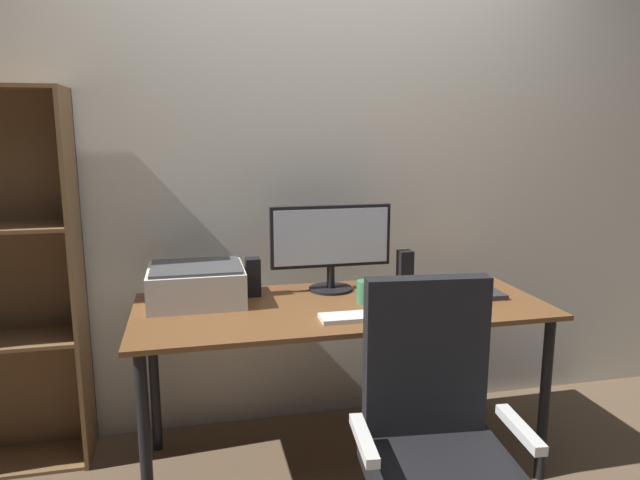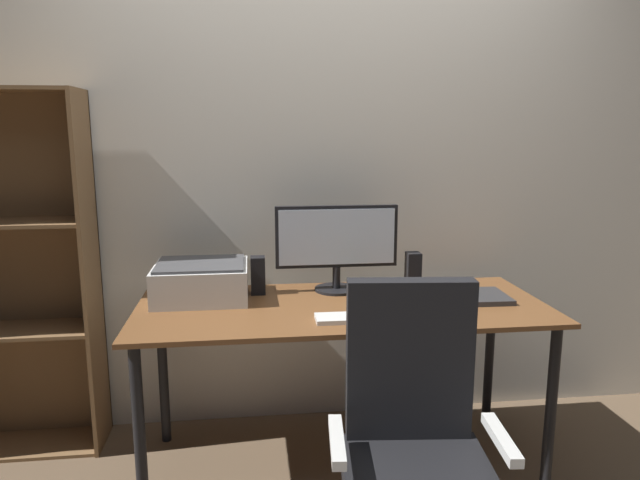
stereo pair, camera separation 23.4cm
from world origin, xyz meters
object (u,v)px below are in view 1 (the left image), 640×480
desk (341,321)px  coffee_mug (366,292)px  office_chair (436,460)px  printer (196,284)px  speaker_right (405,268)px  mouse (407,312)px  keyboard (357,317)px  laptop (463,293)px  monitor (331,242)px  speaker_left (253,277)px

desk → coffee_mug: size_ratio=17.85×
coffee_mug → office_chair: size_ratio=0.10×
printer → speaker_right: bearing=3.0°
mouse → office_chair: 0.64m
office_chair → printer: bearing=132.6°
mouse → coffee_mug: size_ratio=0.99×
keyboard → mouse: mouse is taller
mouse → laptop: (0.35, 0.22, -0.01)m
keyboard → coffee_mug: coffee_mug is taller
monitor → speaker_left: (-0.36, -0.01, -0.14)m
coffee_mug → printer: size_ratio=0.24×
keyboard → speaker_right: (0.36, 0.41, 0.08)m
mouse → keyboard: bearing=179.9°
keyboard → desk: bearing=92.7°
monitor → mouse: size_ratio=5.78×
speaker_right → printer: 0.96m
laptop → printer: printer is taller
keyboard → office_chair: office_chair is taller
laptop → printer: bearing=174.3°
coffee_mug → office_chair: (-0.00, -0.76, -0.33)m
printer → laptop: bearing=-7.5°
keyboard → speaker_left: size_ratio=1.71×
desk → monitor: size_ratio=3.11×
keyboard → monitor: bearing=90.6°
laptop → mouse: bearing=-146.2°
laptop → office_chair: bearing=-119.2°
laptop → monitor: bearing=161.0°
speaker_left → desk: bearing=-30.9°
keyboard → laptop: laptop is taller
speaker_left → office_chair: office_chair is taller
laptop → coffee_mug: bearing=-176.5°
speaker_left → speaker_right: size_ratio=1.00×
coffee_mug → speaker_left: 0.51m
coffee_mug → speaker_right: 0.34m
monitor → keyboard: 0.48m
monitor → speaker_left: 0.39m
monitor → coffee_mug: monitor is taller
speaker_left → monitor: bearing=1.3°
printer → monitor: bearing=5.5°
monitor → mouse: 0.52m
monitor → laptop: bearing=-20.8°
speaker_left → office_chair: 1.13m
desk → monitor: 0.38m
mouse → office_chair: bearing=-99.5°
speaker_right → printer: speaker_right is taller
keyboard → laptop: (0.56, 0.21, 0.00)m
keyboard → printer: printer is taller
monitor → speaker_right: 0.39m
mouse → printer: 0.89m
desk → speaker_right: 0.45m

